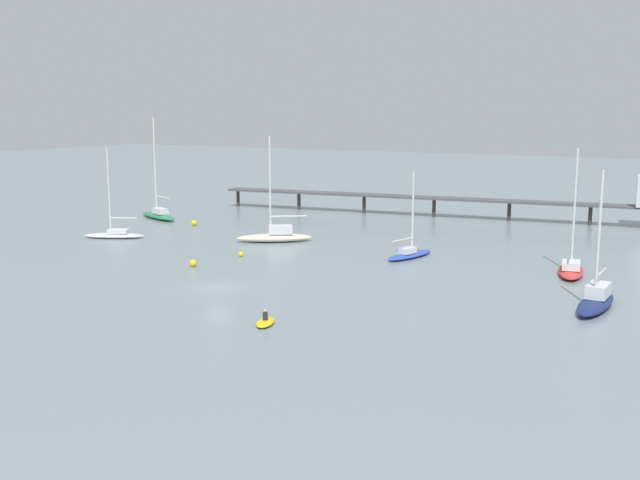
{
  "coord_description": "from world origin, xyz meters",
  "views": [
    {
      "loc": [
        38.37,
        -49.27,
        14.85
      ],
      "look_at": [
        0.0,
        17.35,
        1.5
      ],
      "focal_mm": 42.09,
      "sensor_mm": 36.0,
      "label": 1
    }
  ],
  "objects": [
    {
      "name": "mooring_buoy_inner",
      "position": [
        -23.92,
        26.05,
        0.37
      ],
      "size": [
        0.74,
        0.74,
        0.74
      ],
      "primitive_type": "sphere",
      "color": "yellow",
      "rests_on": "ground_plane"
    },
    {
      "name": "pier",
      "position": [
        14.19,
        51.54,
        3.67
      ],
      "size": [
        64.15,
        12.01,
        6.68
      ],
      "color": "#4C4C51",
      "rests_on": "ground_plane"
    },
    {
      "name": "sailboat_cream",
      "position": [
        -8.14,
        21.29,
        0.79
      ],
      "size": [
        8.35,
        6.94,
        12.02
      ],
      "color": "beige",
      "rests_on": "ground_plane"
    },
    {
      "name": "sailboat_red",
      "position": [
        24.8,
        20.35,
        0.65
      ],
      "size": [
        3.65,
        7.88,
        11.49
      ],
      "color": "red",
      "rests_on": "ground_plane"
    },
    {
      "name": "mooring_buoy_near",
      "position": [
        -7.41,
        5.76,
        0.35
      ],
      "size": [
        0.71,
        0.71,
        0.71
      ],
      "primitive_type": "sphere",
      "color": "yellow",
      "rests_on": "ground_plane"
    },
    {
      "name": "sailboat_blue",
      "position": [
        8.85,
        20.25,
        0.55
      ],
      "size": [
        3.28,
        7.24,
        8.79
      ],
      "color": "#2D4CB7",
      "rests_on": "ground_plane"
    },
    {
      "name": "ground_plane",
      "position": [
        0.0,
        0.0,
        0.0
      ],
      "size": [
        400.0,
        400.0,
        0.0
      ],
      "primitive_type": "plane",
      "color": "gray"
    },
    {
      "name": "mooring_buoy_mid",
      "position": [
        -6.31,
        12.07,
        0.27
      ],
      "size": [
        0.54,
        0.54,
        0.54
      ],
      "primitive_type": "sphere",
      "color": "yellow",
      "rests_on": "ground_plane"
    },
    {
      "name": "sailboat_green",
      "position": [
        -32.14,
        28.42,
        0.81
      ],
      "size": [
        8.88,
        5.09,
        13.92
      ],
      "color": "#287F4C",
      "rests_on": "ground_plane"
    },
    {
      "name": "sailboat_white",
      "position": [
        -25.96,
        13.98,
        0.6
      ],
      "size": [
        7.28,
        5.01,
        10.59
      ],
      "color": "white",
      "rests_on": "ground_plane"
    },
    {
      "name": "dinghy_yellow",
      "position": [
        9.71,
        -7.21,
        0.21
      ],
      "size": [
        1.99,
        2.83,
        1.14
      ],
      "color": "yellow",
      "rests_on": "ground_plane"
    },
    {
      "name": "sailboat_navy",
      "position": [
        28.98,
        9.1,
        0.73
      ],
      "size": [
        2.3,
        8.32,
        10.56
      ],
      "color": "navy",
      "rests_on": "ground_plane"
    }
  ]
}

